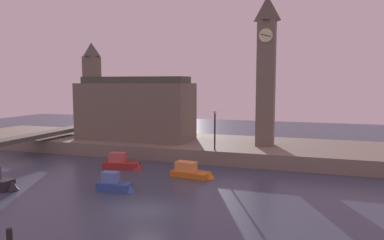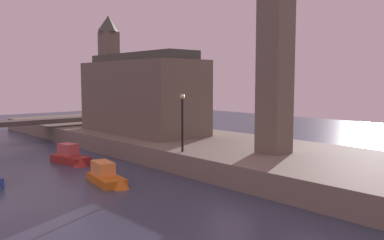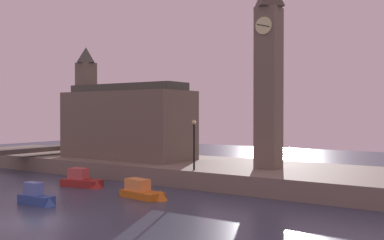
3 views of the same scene
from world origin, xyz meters
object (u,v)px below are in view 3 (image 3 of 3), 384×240
at_px(clock_tower, 269,69).
at_px(boat_tour_blue, 38,197).
at_px(parliament_hall, 125,121).
at_px(boat_dinghy_red, 84,181).
at_px(boat_patrol_orange, 145,192).
at_px(streetlamp, 194,139).

bearing_deg(clock_tower, boat_tour_blue, -120.70).
bearing_deg(boat_tour_blue, parliament_hall, 112.76).
relative_size(boat_tour_blue, boat_dinghy_red, 0.73).
relative_size(parliament_hall, boat_patrol_orange, 3.27).
relative_size(clock_tower, boat_tour_blue, 5.15).
xyz_separation_m(streetlamp, boat_tour_blue, (-4.96, -11.58, -3.55)).
bearing_deg(boat_patrol_orange, parliament_hall, 138.25).
xyz_separation_m(parliament_hall, boat_patrol_orange, (11.22, -10.01, -4.87)).
xyz_separation_m(clock_tower, boat_tour_blue, (-9.55, -16.08, -9.39)).
relative_size(streetlamp, boat_patrol_orange, 0.96).
bearing_deg(clock_tower, streetlamp, -135.57).
height_order(streetlamp, boat_tour_blue, streetlamp).
relative_size(clock_tower, streetlamp, 3.96).
relative_size(clock_tower, boat_patrol_orange, 3.78).
bearing_deg(boat_dinghy_red, clock_tower, 35.74).
bearing_deg(boat_patrol_orange, boat_tour_blue, -127.99).
height_order(clock_tower, boat_tour_blue, clock_tower).
distance_m(parliament_hall, streetlamp, 12.44).
height_order(streetlamp, boat_patrol_orange, streetlamp).
distance_m(streetlamp, boat_patrol_orange, 6.78).
bearing_deg(parliament_hall, boat_patrol_orange, -41.75).
height_order(boat_tour_blue, boat_dinghy_red, boat_dinghy_red).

